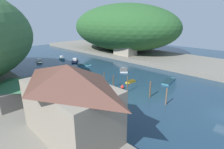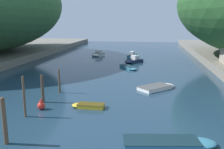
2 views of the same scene
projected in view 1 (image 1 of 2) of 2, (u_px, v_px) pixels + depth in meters
name	position (u px, v px, depth m)	size (l,w,h in m)	color
water_surface	(98.00, 75.00, 46.74)	(130.00, 130.00, 0.00)	#1E384C
right_bank	(153.00, 57.00, 65.29)	(22.00, 120.00, 1.32)	slate
hillside_right	(124.00, 27.00, 73.44)	(34.61, 48.46, 19.05)	#285628
waterfront_building	(70.00, 100.00, 19.36)	(6.84, 12.25, 8.46)	gray
boathouse_shed	(20.00, 89.00, 28.65)	(8.09, 7.01, 3.83)	slate
right_bank_cottage	(125.00, 48.00, 65.07)	(5.75, 7.87, 5.00)	gray
boat_white_cruiser	(75.00, 61.00, 59.81)	(3.89, 4.05, 1.37)	navy
boat_far_upstream	(170.00, 81.00, 41.60)	(6.18, 2.51, 0.44)	teal
boat_moored_right	(130.00, 82.00, 40.82)	(3.06, 1.14, 0.39)	gold
boat_yellow_tender	(39.00, 62.00, 59.32)	(2.78, 3.96, 1.29)	white
boat_navy_launch	(61.00, 58.00, 64.53)	(2.20, 4.77, 1.29)	teal
boat_red_skiff	(85.00, 65.00, 55.58)	(3.61, 4.54, 0.42)	teal
boat_open_rowboat	(124.00, 70.00, 50.56)	(4.87, 4.81, 0.42)	white
mooring_post_nearest	(166.00, 97.00, 30.01)	(0.26, 0.26, 3.06)	brown
mooring_post_second	(150.00, 89.00, 32.92)	(0.29, 0.29, 3.22)	brown
mooring_post_middle	(128.00, 84.00, 35.22)	(0.21, 0.21, 3.53)	brown
mooring_post_fourth	(113.00, 81.00, 37.80)	(0.30, 0.30, 2.82)	#4C3D2D
mooring_post_farthest	(104.00, 77.00, 40.37)	(0.22, 0.22, 2.77)	brown
channel_buoy_near	(122.00, 87.00, 37.28)	(0.71, 0.71, 1.06)	red
person_by_boathouse	(66.00, 110.00, 24.04)	(0.32, 0.43, 1.69)	#282D3D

